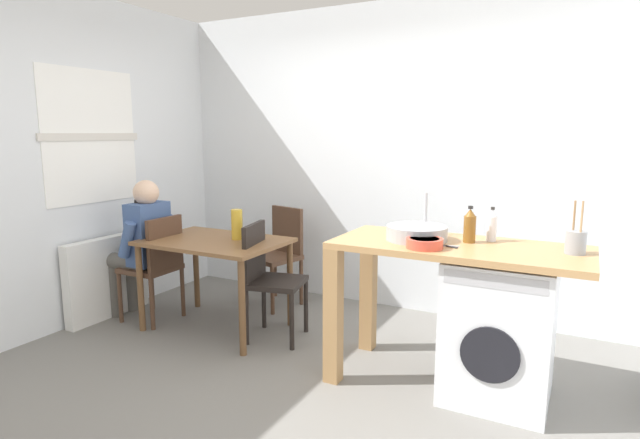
{
  "coord_description": "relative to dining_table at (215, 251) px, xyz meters",
  "views": [
    {
      "loc": [
        1.6,
        -2.63,
        1.59
      ],
      "look_at": [
        -0.02,
        0.45,
        0.99
      ],
      "focal_mm": 28.81,
      "sensor_mm": 36.0,
      "label": 1
    }
  ],
  "objects": [
    {
      "name": "utensil_crock",
      "position": [
        2.58,
        -0.04,
        0.35
      ],
      "size": [
        0.11,
        0.11,
        0.3
      ],
      "color": "gray",
      "rests_on": "kitchen_counter"
    },
    {
      "name": "chair_person_seat",
      "position": [
        -0.55,
        -0.1,
        -0.14
      ],
      "size": [
        0.4,
        0.4,
        0.9
      ],
      "rotation": [
        0.0,
        0.0,
        1.58
      ],
      "color": "#4C3323",
      "rests_on": "ground_plane"
    },
    {
      "name": "seated_person",
      "position": [
        -0.71,
        -0.1,
        0.03
      ],
      "size": [
        0.5,
        0.51,
        1.2
      ],
      "rotation": [
        0.0,
        0.0,
        1.58
      ],
      "color": "#595651",
      "rests_on": "ground_plane"
    },
    {
      "name": "wall_window_side",
      "position": [
        -1.14,
        -0.52,
        0.71
      ],
      "size": [
        0.12,
        3.8,
        2.7
      ],
      "color": "silver",
      "rests_on": "ground_plane"
    },
    {
      "name": "sink_basin",
      "position": [
        1.68,
        -0.09,
        0.32
      ],
      "size": [
        0.38,
        0.38,
        0.09
      ],
      "primitive_type": "cylinder",
      "color": "#9EA0A5",
      "rests_on": "kitchen_counter"
    },
    {
      "name": "ground_plane",
      "position": [
        1.01,
        -0.53,
        -0.64
      ],
      "size": [
        5.46,
        5.46,
        0.0
      ],
      "primitive_type": "plane",
      "color": "slate"
    },
    {
      "name": "tap",
      "position": [
        1.68,
        0.09,
        0.42
      ],
      "size": [
        0.02,
        0.02,
        0.28
      ],
      "primitive_type": "cylinder",
      "color": "#B2B2B7",
      "rests_on": "kitchen_counter"
    },
    {
      "name": "chair_opposite",
      "position": [
        0.48,
        0.03,
        -0.14
      ],
      "size": [
        0.48,
        0.48,
        0.9
      ],
      "rotation": [
        0.0,
        0.0,
        -1.35
      ],
      "color": "black",
      "rests_on": "ground_plane"
    },
    {
      "name": "chair_spare_by_wall",
      "position": [
        0.12,
        0.77,
        -0.14
      ],
      "size": [
        0.49,
        0.49,
        0.9
      ],
      "rotation": [
        0.0,
        0.0,
        2.88
      ],
      "color": "#4C3323",
      "rests_on": "ground_plane"
    },
    {
      "name": "mixing_bowl",
      "position": [
        1.79,
        -0.29,
        0.31
      ],
      "size": [
        0.21,
        0.21,
        0.06
      ],
      "color": "#D84C38",
      "rests_on": "kitchen_counter"
    },
    {
      "name": "wall_back",
      "position": [
        1.01,
        1.22,
        0.71
      ],
      "size": [
        4.6,
        0.1,
        2.7
      ],
      "primitive_type": "cube",
      "color": "silver",
      "rests_on": "ground_plane"
    },
    {
      "name": "washing_machine",
      "position": [
        2.21,
        -0.09,
        -0.21
      ],
      "size": [
        0.6,
        0.61,
        0.86
      ],
      "color": "silver",
      "rests_on": "ground_plane"
    },
    {
      "name": "bottle_squat_brown",
      "position": [
        2.1,
        0.1,
        0.37
      ],
      "size": [
        0.06,
        0.06,
        0.21
      ],
      "color": "silver",
      "rests_on": "kitchen_counter"
    },
    {
      "name": "radiator",
      "position": [
        -1.01,
        -0.23,
        -0.29
      ],
      "size": [
        0.1,
        0.8,
        0.7
      ],
      "primitive_type": "cube",
      "color": "white",
      "rests_on": "ground_plane"
    },
    {
      "name": "kitchen_counter",
      "position": [
        1.73,
        -0.09,
        0.12
      ],
      "size": [
        1.5,
        0.68,
        0.92
      ],
      "color": "tan",
      "rests_on": "ground_plane"
    },
    {
      "name": "bottle_tall_green",
      "position": [
        1.99,
        -0.0,
        0.38
      ],
      "size": [
        0.07,
        0.07,
        0.23
      ],
      "color": "brown",
      "rests_on": "kitchen_counter"
    },
    {
      "name": "vase",
      "position": [
        0.15,
        0.1,
        0.22
      ],
      "size": [
        0.09,
        0.09,
        0.24
      ],
      "primitive_type": "cylinder",
      "color": "gold",
      "rests_on": "dining_table"
    },
    {
      "name": "dining_table",
      "position": [
        0.0,
        0.0,
        0.0
      ],
      "size": [
        1.1,
        0.76,
        0.74
      ],
      "color": "brown",
      "rests_on": "ground_plane"
    },
    {
      "name": "scissors",
      "position": [
        1.9,
        -0.19,
        0.28
      ],
      "size": [
        0.15,
        0.06,
        0.01
      ],
      "color": "#B2B2B7",
      "rests_on": "kitchen_counter"
    }
  ]
}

